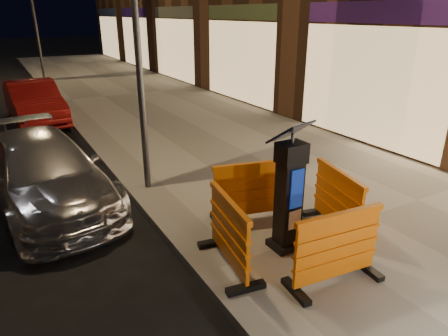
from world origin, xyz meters
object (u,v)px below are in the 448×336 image
barrier_back (250,191)px  car_red (38,122)px  barrier_front (337,249)px  car_silver (49,204)px  barrier_bldgside (337,201)px  parking_kiosk (289,191)px  barrier_kerbside (229,234)px

barrier_back → car_red: 9.28m
barrier_front → car_silver: (-2.75, 4.43, -0.64)m
barrier_front → barrier_back: bearing=95.6°
barrier_front → barrier_bldgside: (0.95, 0.95, 0.00)m
parking_kiosk → car_red: (-2.23, 9.93, -1.02)m
barrier_front → car_silver: size_ratio=0.29×
car_red → barrier_bldgside: bearing=-75.2°
parking_kiosk → car_silver: (-2.75, 3.48, -1.02)m
parking_kiosk → barrier_back: size_ratio=1.40×
parking_kiosk → barrier_front: (0.00, -0.95, -0.39)m
barrier_kerbside → barrier_bldgside: bearing=-81.4°
barrier_kerbside → barrier_bldgside: (1.90, 0.00, 0.00)m
car_silver → barrier_bldgside: bearing=-50.6°
car_silver → barrier_back: bearing=-49.9°
barrier_front → car_red: bearing=107.2°
barrier_bldgside → car_red: 10.45m
car_silver → parking_kiosk: bearing=-59.0°
car_red → barrier_kerbside: bearing=-85.6°
barrier_kerbside → barrier_back: bearing=-36.4°
barrier_front → car_silver: bearing=127.5°
barrier_kerbside → car_silver: barrier_kerbside is taller
barrier_front → car_red: size_ratio=0.32×
barrier_bldgside → barrier_front: bearing=147.6°
barrier_bldgside → car_red: barrier_bldgside is taller
barrier_front → car_silver: 5.25m
barrier_kerbside → car_silver: bearing=36.0°
parking_kiosk → car_silver: size_ratio=0.40×
barrier_bldgside → car_silver: 5.12m
barrier_front → car_red: barrier_front is taller
barrier_back → barrier_kerbside: (-0.95, -0.95, 0.00)m
barrier_kerbside → parking_kiosk: bearing=-81.4°
barrier_back → barrier_bldgside: size_ratio=1.00×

